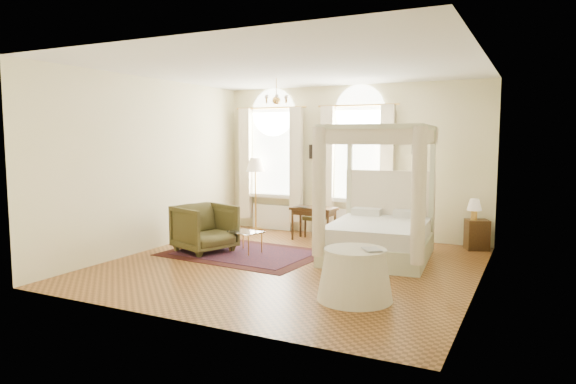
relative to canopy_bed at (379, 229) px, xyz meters
The scene contains 18 objects.
ground 1.73m from the canopy_bed, 136.99° to the right, with size 6.00×6.00×0.00m, color #925A2A.
room_walls 2.18m from the canopy_bed, 136.99° to the right, with size 6.00×6.00×6.00m.
window_left 3.69m from the canopy_bed, 150.49° to the left, with size 1.62×0.27×3.29m.
window_right 2.23m from the canopy_bed, 119.66° to the left, with size 1.62×0.27×3.29m.
chandelier 3.16m from the canopy_bed, behind, with size 0.51×0.45×0.50m.
wall_pictures 2.55m from the canopy_bed, 120.99° to the left, with size 2.54×0.03×0.39m.
canopy_bed is the anchor object (origin of this frame).
nightstand 2.19m from the canopy_bed, 46.50° to the left, with size 0.41×0.37×0.59m, color #3E2711.
nightstand_lamp 2.11m from the canopy_bed, 46.29° to the left, with size 0.28×0.28×0.41m.
writing_desk 1.99m from the canopy_bed, 148.96° to the left, with size 0.96×0.53×0.70m.
laptop 2.10m from the canopy_bed, 154.11° to the left, with size 0.37×0.24×0.03m, color black.
stool 2.28m from the canopy_bed, 143.30° to the left, with size 0.46×0.46×0.46m.
armchair 3.26m from the canopy_bed, 163.95° to the right, with size 0.96×0.99×0.90m, color #413B1C.
coffee_table 2.47m from the canopy_bed, 165.08° to the right, with size 0.69×0.57×0.41m.
floor_lamp 3.89m from the canopy_bed, 155.30° to the left, with size 0.44×0.44×1.70m.
oriental_rug 2.53m from the canopy_bed, 163.25° to the right, with size 2.97×2.24×0.01m.
side_table 2.47m from the canopy_bed, 80.87° to the right, with size 1.01×1.01×0.69m.
book 2.56m from the canopy_bed, 77.87° to the right, with size 0.21×0.28×0.03m, color black.
Camera 1 is at (3.75, -7.71, 2.15)m, focal length 32.00 mm.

